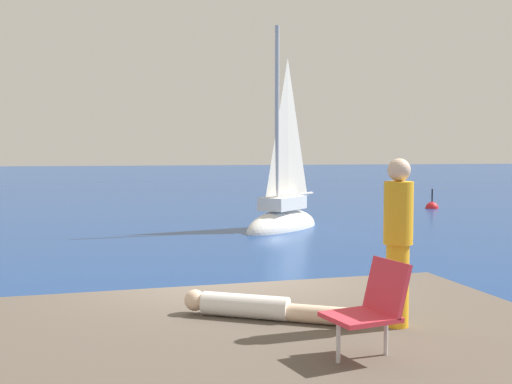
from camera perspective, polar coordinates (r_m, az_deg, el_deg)
ground_plane at (r=9.26m, az=-2.24°, el=-13.34°), size 160.00×160.00×0.00m
boulder_seaward at (r=9.02m, az=-3.83°, el=-13.81°), size 0.74×0.86×0.59m
boulder_inland at (r=8.70m, az=-14.08°, el=-14.62°), size 1.07×1.10×0.52m
sailboat_near at (r=21.87m, az=2.31°, el=-2.17°), size 3.50×3.65×7.18m
person_sunbather at (r=6.79m, az=0.13°, el=-9.85°), size 1.62×0.94×0.25m
person_standing at (r=6.52m, az=12.05°, el=-3.82°), size 0.28×0.28×1.62m
beach_chair at (r=5.62m, az=9.90°, el=-9.46°), size 0.71×0.63×0.80m
marker_buoy at (r=29.95m, az=14.81°, el=-1.35°), size 0.56×0.56×1.13m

